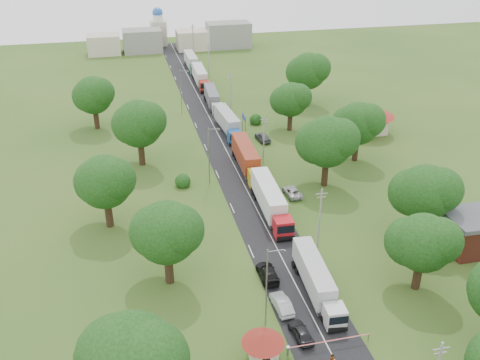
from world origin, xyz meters
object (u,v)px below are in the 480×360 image
object	(u,v)px
boom_barrier	(317,344)
truck_0	(316,279)
guard_booth	(263,344)
info_sign	(244,120)
car_lane_front	(301,332)
car_lane_mid	(282,304)

from	to	relation	value
boom_barrier	truck_0	xyz separation A→B (m)	(3.14, 8.88, 1.13)
guard_booth	info_sign	xyz separation A→B (m)	(12.40, 60.00, 0.84)
car_lane_front	car_lane_mid	size ratio (longest dim) A/B	0.91
boom_barrier	truck_0	bearing A→B (deg)	70.52
truck_0	car_lane_mid	bearing A→B (deg)	-158.54
boom_barrier	info_sign	world-z (taller)	info_sign
boom_barrier	guard_booth	xyz separation A→B (m)	(-5.84, -0.00, 1.27)
car_lane_front	car_lane_mid	world-z (taller)	car_lane_mid
boom_barrier	car_lane_front	size ratio (longest dim) A/B	2.23
truck_0	car_lane_front	world-z (taller)	truck_0
truck_0	guard_booth	bearing A→B (deg)	-135.32
car_lane_mid	info_sign	bearing A→B (deg)	-102.01
car_lane_front	boom_barrier	bearing A→B (deg)	108.57
guard_booth	truck_0	distance (m)	12.63
info_sign	car_lane_mid	distance (m)	53.68
guard_booth	car_lane_mid	bearing A→B (deg)	59.04
guard_booth	car_lane_front	world-z (taller)	guard_booth
guard_booth	car_lane_front	distance (m)	5.54
boom_barrier	car_lane_front	distance (m)	2.42
boom_barrier	info_sign	bearing A→B (deg)	83.76
info_sign	car_lane_front	xyz separation A→B (m)	(-7.53, -57.79, -2.30)
guard_booth	car_lane_mid	size ratio (longest dim) A/B	0.97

